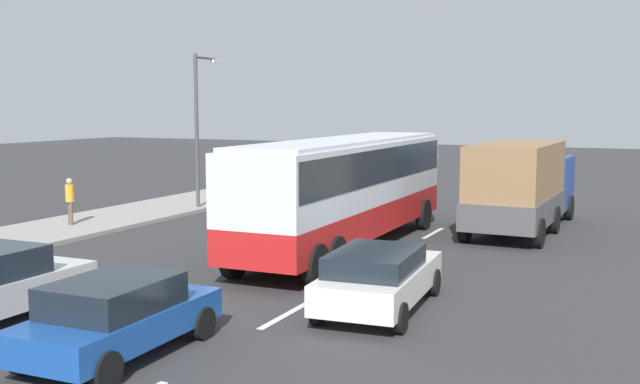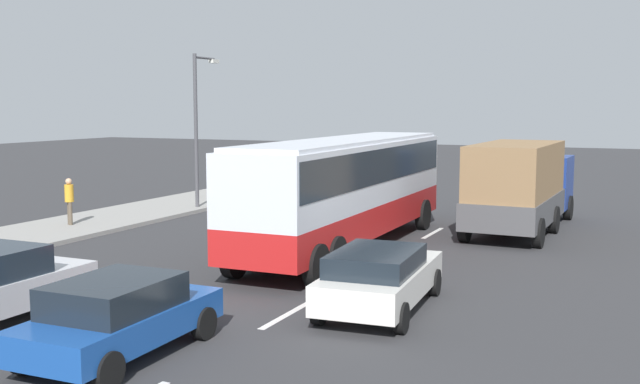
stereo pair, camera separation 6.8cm
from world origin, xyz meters
name	(u,v)px [view 1 (the left image)]	position (x,y,z in m)	size (l,w,h in m)	color
ground_plane	(338,239)	(0.00, 0.00, 0.00)	(120.00, 120.00, 0.00)	#333335
sidewalk_curb	(111,219)	(0.00, 9.74, 0.07)	(80.00, 4.00, 0.15)	gray
lane_centreline	(432,234)	(2.29, -2.60, 0.00)	(32.46, 0.16, 0.01)	white
coach_bus	(347,181)	(-1.45, -0.91, 2.16)	(12.33, 2.76, 3.47)	red
cargo_truck	(521,184)	(4.28, -5.30, 1.71)	(8.39, 2.88, 3.20)	navy
car_white_minivan	(379,277)	(-7.73, -4.30, 0.76)	(4.62, 2.21, 1.41)	white
car_blue_saloon	(117,315)	(-12.56, -1.06, 0.77)	(4.16, 2.00, 1.44)	#194799
pedestrian_near_curb	(225,177)	(7.16, 8.89, 1.15)	(0.32, 0.32, 1.72)	black
pedestrian_at_crossing	(70,198)	(-2.11, 9.79, 1.14)	(0.32, 0.32, 1.71)	brown
street_lamp	(199,119)	(4.10, 8.26, 3.93)	(1.83, 0.24, 6.52)	#47474C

